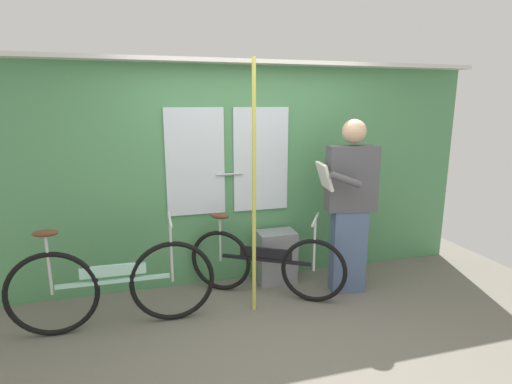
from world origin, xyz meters
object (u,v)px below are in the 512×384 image
(bicycle_near_door, at_px, (114,285))
(passenger_reading_newspaper, at_px, (350,203))
(bicycle_leaning_behind, at_px, (265,263))
(handrail_pole, at_px, (254,192))
(trash_bin_by_wall, at_px, (276,257))

(bicycle_near_door, distance_m, passenger_reading_newspaper, 2.35)
(bicycle_leaning_behind, distance_m, handrail_pole, 0.86)
(bicycle_leaning_behind, xyz_separation_m, trash_bin_by_wall, (0.22, 0.28, -0.06))
(bicycle_near_door, distance_m, trash_bin_by_wall, 1.73)
(bicycle_leaning_behind, bearing_deg, passenger_reading_newspaper, 22.92)
(passenger_reading_newspaper, bearing_deg, trash_bin_by_wall, -23.34)
(trash_bin_by_wall, distance_m, handrail_pole, 1.10)
(bicycle_leaning_behind, bearing_deg, bicycle_near_door, -140.06)
(handrail_pole, bearing_deg, bicycle_leaning_behind, 54.26)
(bicycle_near_door, xyz_separation_m, handrail_pole, (1.25, -0.04, 0.76))
(bicycle_near_door, distance_m, bicycle_leaning_behind, 1.45)
(bicycle_near_door, distance_m, handrail_pole, 1.46)
(passenger_reading_newspaper, distance_m, handrail_pole, 1.06)
(passenger_reading_newspaper, bearing_deg, bicycle_near_door, 11.78)
(bicycle_leaning_behind, relative_size, trash_bin_by_wall, 2.45)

